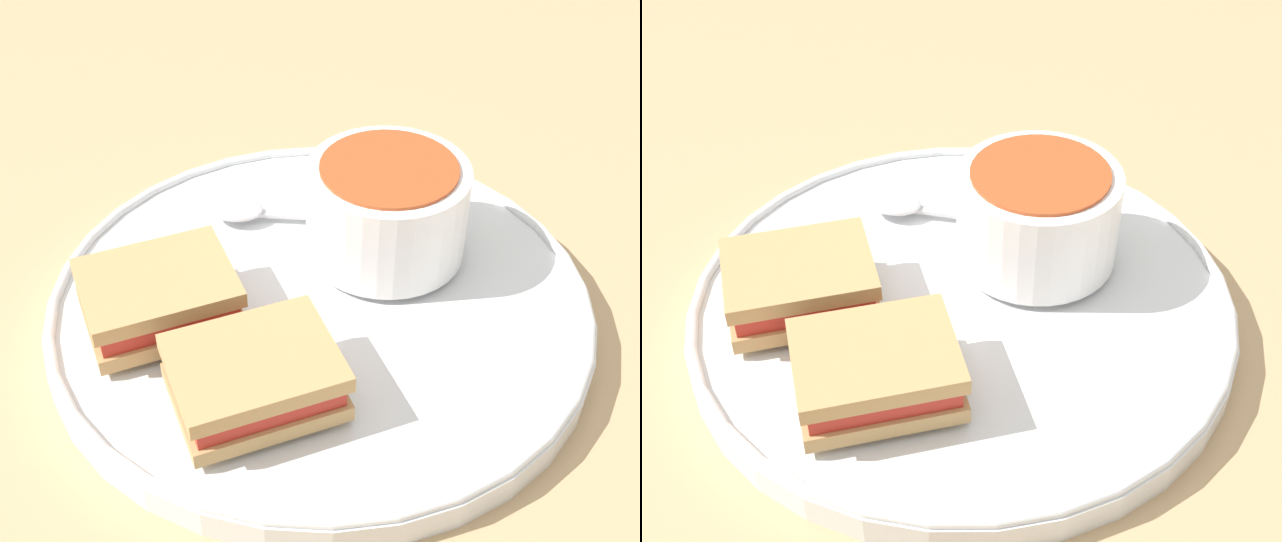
{
  "view_description": "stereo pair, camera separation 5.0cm",
  "coord_description": "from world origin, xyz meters",
  "views": [
    {
      "loc": [
        0.22,
        0.31,
        0.36
      ],
      "look_at": [
        0.0,
        0.0,
        0.04
      ],
      "focal_mm": 50.0,
      "sensor_mm": 36.0,
      "label": 1
    },
    {
      "loc": [
        0.18,
        0.33,
        0.36
      ],
      "look_at": [
        0.0,
        0.0,
        0.04
      ],
      "focal_mm": 50.0,
      "sensor_mm": 36.0,
      "label": 2
    }
  ],
  "objects": [
    {
      "name": "sandwich_half_far",
      "position": [
        0.07,
        0.05,
        0.04
      ],
      "size": [
        0.09,
        0.08,
        0.03
      ],
      "rotation": [
        0.0,
        0.0,
        -0.25
      ],
      "color": "tan",
      "rests_on": "plate"
    },
    {
      "name": "sandwich_half_near",
      "position": [
        0.08,
        -0.03,
        0.04
      ],
      "size": [
        0.09,
        0.08,
        0.03
      ],
      "rotation": [
        0.0,
        0.0,
        -0.24
      ],
      "color": "tan",
      "rests_on": "plate"
    },
    {
      "name": "plate",
      "position": [
        0.0,
        0.0,
        0.01
      ],
      "size": [
        0.31,
        0.31,
        0.02
      ],
      "color": "white",
      "rests_on": "ground_plane"
    },
    {
      "name": "ground_plane",
      "position": [
        0.0,
        0.0,
        0.0
      ],
      "size": [
        2.4,
        2.4,
        0.0
      ],
      "primitive_type": "plane",
      "color": "tan"
    },
    {
      "name": "soup_bowl",
      "position": [
        -0.05,
        -0.01,
        0.05
      ],
      "size": [
        0.09,
        0.09,
        0.06
      ],
      "color": "white",
      "rests_on": "plate"
    },
    {
      "name": "spoon",
      "position": [
        -0.01,
        -0.08,
        0.03
      ],
      "size": [
        0.1,
        0.09,
        0.01
      ],
      "rotation": [
        0.0,
        0.0,
        5.57
      ],
      "color": "silver",
      "rests_on": "plate"
    }
  ]
}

